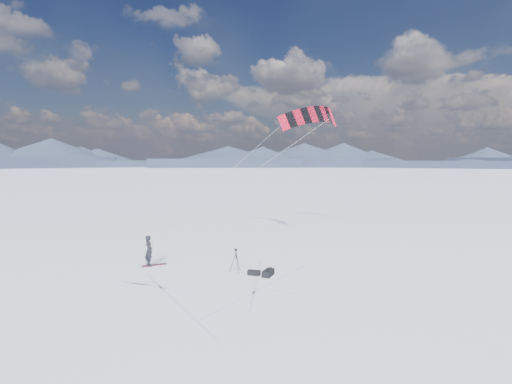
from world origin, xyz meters
TOP-DOWN VIEW (x-y plane):
  - ground at (0.00, 0.00)m, footprint 1800.00×1800.00m
  - horizon_hills at (-0.00, 0.00)m, footprint 704.00×705.94m
  - snow_tracks at (0.33, 0.01)m, footprint 17.62×10.25m
  - snowkiter at (-2.49, 4.59)m, footprint 0.50×0.72m
  - snowboard at (-2.22, 4.53)m, footprint 1.52×0.40m
  - tripod at (1.54, 0.76)m, footprint 0.68×0.63m
  - gear_bag_a at (2.78, -0.78)m, footprint 0.99×0.89m
  - gear_bag_b at (2.16, -0.24)m, footprint 0.73×0.74m
  - power_kite at (11.62, 6.89)m, footprint 15.32×6.00m

SIDE VIEW (x-z plane):
  - ground at x=0.00m, z-range 0.00..0.00m
  - snowkiter at x=-2.49m, z-range -0.95..0.95m
  - snow_tracks at x=0.33m, z-range 0.00..0.01m
  - snowboard at x=-2.22m, z-range 0.00..0.04m
  - gear_bag_b at x=2.16m, z-range -0.02..0.30m
  - gear_bag_a at x=2.78m, z-range -0.02..0.39m
  - tripod at x=1.54m, z-range 0.20..1.59m
  - horizon_hills at x=0.00m, z-range -0.63..9.63m
  - power_kite at x=11.62m, z-range 5.21..14.85m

